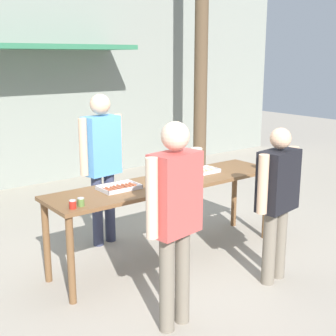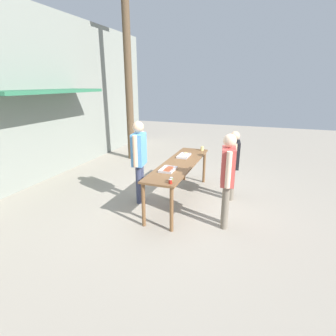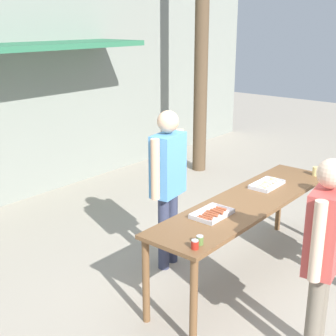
# 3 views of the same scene
# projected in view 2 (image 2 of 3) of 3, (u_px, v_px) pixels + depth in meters

# --- Properties ---
(ground_plane) EXTENTS (24.00, 24.00, 0.00)m
(ground_plane) POSITION_uv_depth(u_px,v_px,m) (179.00, 200.00, 6.11)
(ground_plane) COLOR #A39989
(building_facade_back) EXTENTS (12.00, 1.11, 4.50)m
(building_facade_back) POSITION_uv_depth(u_px,v_px,m) (32.00, 97.00, 6.70)
(building_facade_back) COLOR gray
(building_facade_back) RESTS_ON ground
(serving_table) EXTENTS (2.80, 0.68, 0.91)m
(serving_table) POSITION_uv_depth(u_px,v_px,m) (180.00, 167.00, 5.86)
(serving_table) COLOR brown
(serving_table) RESTS_ON ground
(food_tray_sausages) EXTENTS (0.41, 0.28, 0.04)m
(food_tray_sausages) POSITION_uv_depth(u_px,v_px,m) (168.00, 170.00, 5.31)
(food_tray_sausages) COLOR silver
(food_tray_sausages) RESTS_ON serving_table
(food_tray_buns) EXTENTS (0.45, 0.25, 0.06)m
(food_tray_buns) POSITION_uv_depth(u_px,v_px,m) (184.00, 156.00, 6.32)
(food_tray_buns) COLOR silver
(food_tray_buns) RESTS_ON serving_table
(condiment_jar_mustard) EXTENTS (0.07, 0.07, 0.08)m
(condiment_jar_mustard) POSITION_uv_depth(u_px,v_px,m) (170.00, 181.00, 4.61)
(condiment_jar_mustard) COLOR #B22319
(condiment_jar_mustard) RESTS_ON serving_table
(condiment_jar_ketchup) EXTENTS (0.07, 0.07, 0.08)m
(condiment_jar_ketchup) POSITION_uv_depth(u_px,v_px,m) (171.00, 180.00, 4.69)
(condiment_jar_ketchup) COLOR #567A38
(condiment_jar_ketchup) RESTS_ON serving_table
(beer_cup) EXTENTS (0.09, 0.09, 0.11)m
(beer_cup) POSITION_uv_depth(u_px,v_px,m) (202.00, 148.00, 6.86)
(beer_cup) COLOR #DBC67A
(beer_cup) RESTS_ON serving_table
(person_server_behind_table) EXTENTS (0.61, 0.30, 1.83)m
(person_server_behind_table) POSITION_uv_depth(u_px,v_px,m) (139.00, 155.00, 5.70)
(person_server_behind_table) COLOR #333851
(person_server_behind_table) RESTS_ON ground
(person_customer_holding_hotdog) EXTENTS (0.61, 0.30, 1.77)m
(person_customer_holding_hotdog) POSITION_uv_depth(u_px,v_px,m) (227.00, 173.00, 4.68)
(person_customer_holding_hotdog) COLOR #756B5B
(person_customer_holding_hotdog) RESTS_ON ground
(person_customer_with_cup) EXTENTS (0.64, 0.30, 1.59)m
(person_customer_with_cup) POSITION_uv_depth(u_px,v_px,m) (233.00, 160.00, 5.92)
(person_customer_with_cup) COLOR #756B5B
(person_customer_with_cup) RESTS_ON ground
(utility_pole) EXTENTS (1.10, 0.25, 6.14)m
(utility_pole) POSITION_uv_depth(u_px,v_px,m) (128.00, 66.00, 8.55)
(utility_pole) COLOR brown
(utility_pole) RESTS_ON ground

